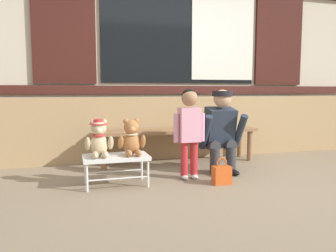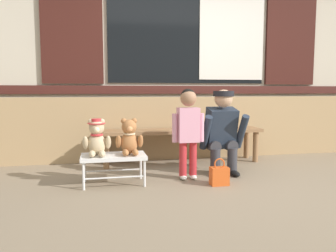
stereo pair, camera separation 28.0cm
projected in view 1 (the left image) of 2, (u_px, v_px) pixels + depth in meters
name	position (u px, v px, depth m)	size (l,w,h in m)	color
ground_plane	(237.00, 182.00, 3.47)	(60.00, 60.00, 0.00)	#84725B
brick_low_wall	(190.00, 127.00, 4.78)	(6.34, 0.25, 0.85)	tan
shop_facade	(179.00, 40.00, 5.14)	(6.47, 0.26, 3.39)	beige
wooden_bench_long	(178.00, 134.00, 4.36)	(2.10, 0.40, 0.44)	#8E6642
small_display_bench	(116.00, 159.00, 3.32)	(0.64, 0.36, 0.30)	silver
teddy_bear_with_hat	(99.00, 139.00, 3.25)	(0.28, 0.27, 0.36)	#CCB289
teddy_bear_plain	(132.00, 138.00, 3.34)	(0.28, 0.26, 0.36)	#A86B3D
child_standing	(189.00, 124.00, 3.54)	(0.35, 0.18, 0.96)	#B7282D
adult_crouching	(221.00, 131.00, 3.84)	(0.50, 0.49, 0.95)	#333338
handbag_on_ground	(222.00, 175.00, 3.38)	(0.18, 0.11, 0.27)	#DB561E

